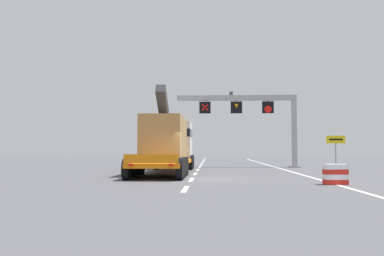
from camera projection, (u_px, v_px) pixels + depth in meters
ground at (198, 178)px, 22.27m from camera, size 112.00×112.00×0.00m
lane_markings at (202, 164)px, 43.89m from camera, size 0.20×57.91×0.01m
edge_line_right at (279, 168)px, 33.95m from camera, size 0.20×63.00×0.01m
overhead_lane_gantry at (252, 109)px, 36.03m from camera, size 10.52×0.90×6.52m
heavy_haul_truck_orange at (169, 143)px, 28.45m from camera, size 3.05×14.07×5.30m
exit_sign_yellow at (336, 145)px, 28.83m from camera, size 1.29×0.15×2.49m
crash_barrier_striped at (335, 174)px, 18.46m from camera, size 1.05×0.61×0.90m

